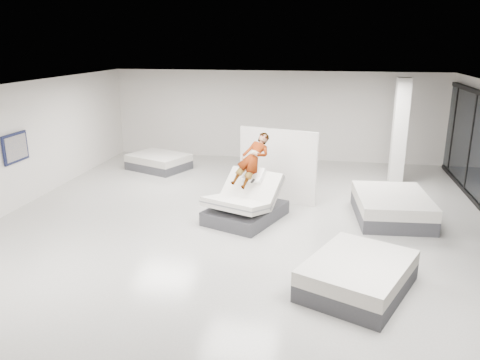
{
  "coord_description": "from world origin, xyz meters",
  "views": [
    {
      "loc": [
        1.81,
        -9.91,
        4.21
      ],
      "look_at": [
        -0.14,
        0.68,
        1.0
      ],
      "focal_mm": 35.0,
      "sensor_mm": 36.0,
      "label": 1
    }
  ],
  "objects": [
    {
      "name": "flat_bed_right_far",
      "position": [
        3.52,
        1.4,
        0.31
      ],
      "size": [
        1.86,
        2.37,
        0.62
      ],
      "color": "#3C3D42",
      "rests_on": "floor"
    },
    {
      "name": "wall_poster",
      "position": [
        -5.93,
        0.5,
        1.6
      ],
      "size": [
        0.06,
        0.95,
        0.75
      ],
      "color": "black",
      "rests_on": "wall_left"
    },
    {
      "name": "flat_bed_left_far",
      "position": [
        -3.72,
        4.77,
        0.26
      ],
      "size": [
        2.27,
        2.02,
        0.51
      ],
      "color": "#3C3D42",
      "rests_on": "floor"
    },
    {
      "name": "room",
      "position": [
        0.0,
        0.0,
        1.6
      ],
      "size": [
        14.0,
        14.04,
        3.2
      ],
      "color": "#B4B2AA",
      "rests_on": "ground"
    },
    {
      "name": "hero_bed",
      "position": [
        -0.01,
        0.66,
        0.37
      ],
      "size": [
        2.03,
        2.3,
        1.24
      ],
      "color": "#3C3D42",
      "rests_on": "floor"
    },
    {
      "name": "flat_bed_right_near",
      "position": [
        2.51,
        -2.32,
        0.28
      ],
      "size": [
        2.24,
        2.5,
        0.56
      ],
      "color": "#3C3D42",
      "rests_on": "floor"
    },
    {
      "name": "person",
      "position": [
        0.11,
        0.96,
        1.19
      ],
      "size": [
        1.05,
        1.55,
        1.21
      ],
      "primitive_type": "imported",
      "rotation": [
        0.93,
        0.0,
        -0.38
      ],
      "color": "slate",
      "rests_on": "hero_bed"
    },
    {
      "name": "remote",
      "position": [
        0.19,
        0.56,
        1.03
      ],
      "size": [
        0.1,
        0.15,
        0.08
      ],
      "primitive_type": "cube",
      "rotation": [
        0.35,
        0.0,
        -0.38
      ],
      "color": "black",
      "rests_on": "person"
    },
    {
      "name": "divider_panel",
      "position": [
        0.6,
        2.22,
        0.99
      ],
      "size": [
        2.13,
        0.7,
        1.99
      ],
      "primitive_type": "cube",
      "rotation": [
        0.0,
        0.0,
        -0.28
      ],
      "color": "silver",
      "rests_on": "floor"
    },
    {
      "name": "column",
      "position": [
        4.0,
        4.5,
        1.6
      ],
      "size": [
        0.4,
        0.4,
        3.2
      ],
      "primitive_type": "cube",
      "color": "silver",
      "rests_on": "floor"
    }
  ]
}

